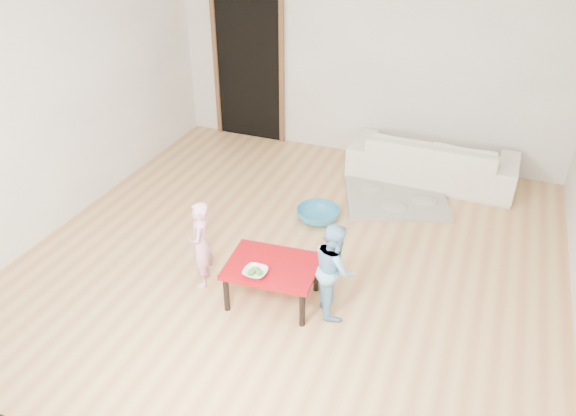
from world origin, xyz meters
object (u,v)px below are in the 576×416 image
Objects in this scene: bowl at (255,272)px; basin at (318,215)px; child_pink at (200,245)px; child_blue at (334,268)px; sofa at (432,159)px; red_table at (272,282)px.

bowl is 1.58m from basin.
child_pink is 1.55m from basin.
bowl is at bearing 85.01° from child_blue.
basin is (-0.97, -1.38, -0.21)m from sofa.
child_blue reaches higher than bowl.
sofa is 2.53× the size of red_table.
bowl is (-1.00, -2.92, 0.12)m from sofa.
basin is (-0.56, 1.28, -0.35)m from child_blue.
red_table is 1.66× the size of basin.
basin is (0.03, 1.55, -0.33)m from bowl.
basin is at bearing -5.26° from child_blue.
bowl reaches higher than red_table.
child_pink reaches higher than sofa.
red_table is 0.57m from child_blue.
bowl is at bearing -91.16° from basin.
sofa is 3.18m from child_pink.
red_table is 0.90× the size of child_blue.
child_blue is 1.84× the size of basin.
bowl is at bearing 51.44° from child_pink.
child_blue is (-0.41, -2.66, 0.14)m from sofa.
child_pink is (-0.61, 0.18, 0.01)m from bowl.
bowl is 0.63m from child_pink.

